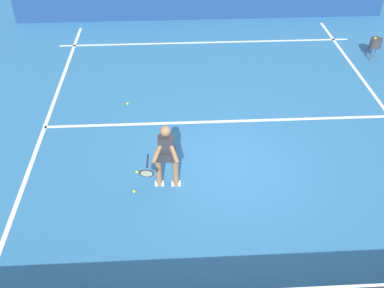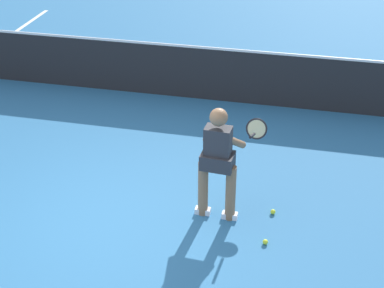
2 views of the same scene
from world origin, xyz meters
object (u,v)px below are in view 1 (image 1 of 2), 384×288
ball_hopper (376,43)px  tennis_player (166,155)px  tennis_ball_mid (128,104)px  tennis_ball_near (137,172)px  tennis_ball_far (134,191)px

ball_hopper → tennis_player: bearing=40.3°
tennis_ball_mid → ball_hopper: ball_hopper is taller
tennis_ball_near → tennis_ball_mid: 2.91m
tennis_ball_far → ball_hopper: ball_hopper is taller
tennis_player → tennis_ball_mid: 3.59m
tennis_ball_mid → tennis_player: bearing=107.6°
tennis_ball_near → tennis_ball_far: (0.03, 0.63, 0.00)m
tennis_ball_far → ball_hopper: size_ratio=0.09×
tennis_player → ball_hopper: 8.81m
tennis_ball_near → tennis_ball_mid: (0.38, -2.88, 0.00)m
tennis_ball_near → tennis_ball_mid: size_ratio=1.00×
tennis_ball_far → ball_hopper: bearing=-141.6°
tennis_ball_near → tennis_ball_far: size_ratio=1.00×
tennis_ball_mid → tennis_ball_far: (-0.36, 3.51, 0.00)m
tennis_ball_mid → ball_hopper: (-7.78, -2.36, 0.51)m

